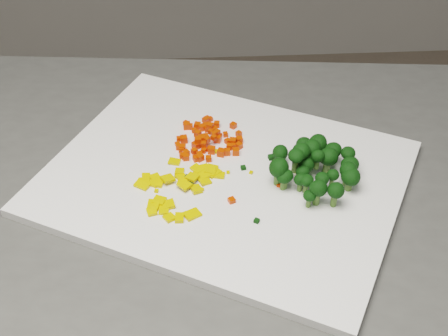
{
  "coord_description": "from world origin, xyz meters",
  "views": [
    {
      "loc": [
        -0.41,
        -0.51,
        1.45
      ],
      "look_at": [
        -0.37,
        0.12,
        0.92
      ],
      "focal_mm": 50.0,
      "sensor_mm": 36.0,
      "label": 1
    }
  ],
  "objects": [
    {
      "name": "stray_bit_13",
      "position": [
        -0.28,
        0.11,
        0.91
      ],
      "size": [
        0.01,
        0.01,
        0.0
      ],
      "primitive_type": "cube",
      "rotation": [
        0.0,
        0.0,
        0.88
      ],
      "color": "#E5B20C",
      "rests_on": "cutting_board"
    },
    {
      "name": "stray_bit_1",
      "position": [
        -0.42,
        0.11,
        0.91
      ],
      "size": [
        0.01,
        0.01,
        0.0
      ],
      "primitive_type": "cube",
      "rotation": [
        0.0,
        0.0,
        1.17
      ],
      "color": "black",
      "rests_on": "cutting_board"
    },
    {
      "name": "pepper_chunk_22",
      "position": [
        -0.39,
        0.12,
        0.91
      ],
      "size": [
        0.02,
        0.02,
        0.01
      ],
      "primitive_type": "cube",
      "rotation": [
        -0.09,
        0.08,
        2.98
      ],
      "color": "#E5B20C",
      "rests_on": "pepper_pile"
    },
    {
      "name": "broccoli_floret_16",
      "position": [
        -0.23,
        0.13,
        0.93
      ],
      "size": [
        0.03,
        0.03,
        0.03
      ],
      "primitive_type": null,
      "color": "black",
      "rests_on": "broccoli_pile"
    },
    {
      "name": "carrot_cube_56",
      "position": [
        -0.38,
        0.19,
        0.92
      ],
      "size": [
        0.01,
        0.01,
        0.01
      ],
      "primitive_type": "cube",
      "rotation": [
        0.0,
        0.0,
        1.23
      ],
      "color": "red",
      "rests_on": "carrot_pile"
    },
    {
      "name": "carrot_cube_29",
      "position": [
        -0.37,
        0.16,
        0.92
      ],
      "size": [
        0.01,
        0.01,
        0.01
      ],
      "primitive_type": "cube",
      "rotation": [
        0.0,
        0.0,
        3.11
      ],
      "color": "red",
      "rests_on": "carrot_pile"
    },
    {
      "name": "carrot_cube_11",
      "position": [
        -0.39,
        0.17,
        0.92
      ],
      "size": [
        0.01,
        0.01,
        0.01
      ],
      "primitive_type": "cube",
      "rotation": [
        0.0,
        0.0,
        2.61
      ],
      "color": "red",
      "rests_on": "carrot_pile"
    },
    {
      "name": "pepper_chunk_7",
      "position": [
        -0.39,
        0.12,
        0.91
      ],
      "size": [
        0.03,
        0.02,
        0.0
      ],
      "primitive_type": "cube",
      "rotation": [
        -0.05,
        -0.02,
        0.67
      ],
      "color": "#E5B20C",
      "rests_on": "pepper_pile"
    },
    {
      "name": "stray_bit_5",
      "position": [
        -0.37,
        0.12,
        0.91
      ],
      "size": [
        0.0,
        0.0,
        0.0
      ],
      "primitive_type": "cube",
      "rotation": [
        0.0,
        0.0,
        1.53
      ],
      "color": "#E5B20C",
      "rests_on": "cutting_board"
    },
    {
      "name": "stray_bit_3",
      "position": [
        -0.35,
        0.12,
        0.91
      ],
      "size": [
        0.01,
        0.01,
        0.0
      ],
      "primitive_type": "cube",
      "rotation": [
        0.0,
        0.0,
        0.15
      ],
      "color": "black",
      "rests_on": "cutting_board"
    },
    {
      "name": "broccoli_floret_2",
      "position": [
        -0.24,
        0.05,
        0.93
      ],
      "size": [
        0.03,
        0.03,
        0.03
      ],
      "primitive_type": null,
      "color": "black",
      "rests_on": "broccoli_pile"
    },
    {
      "name": "pepper_chunk_30",
      "position": [
        -0.48,
        0.11,
        0.91
      ],
      "size": [
        0.01,
        0.02,
        0.01
      ],
      "primitive_type": "cube",
      "rotation": [
        0.1,
        -0.07,
        1.62
      ],
      "color": "#E5B20C",
      "rests_on": "pepper_pile"
    },
    {
      "name": "broccoli_floret_14",
      "position": [
        -0.24,
        0.11,
        0.93
      ],
      "size": [
        0.04,
        0.04,
        0.04
      ],
      "primitive_type": null,
      "color": "black",
      "rests_on": "broccoli_pile"
    },
    {
      "name": "carrot_cube_1",
      "position": [
        -0.41,
        0.21,
        0.92
      ],
      "size": [
        0.01,
        0.01,
        0.01
      ],
      "primitive_type": "cube",
      "rotation": [
        0.0,
        0.0,
        1.63
      ],
      "color": "red",
      "rests_on": "carrot_pile"
    },
    {
      "name": "carrot_cube_15",
      "position": [
        -0.39,
        0.24,
        0.92
      ],
      "size": [
        0.01,
        0.01,
        0.01
      ],
      "primitive_type": "cube",
      "rotation": [
        0.0,
        0.0,
        0.54
      ],
      "color": "red",
      "rests_on": "carrot_pile"
    },
    {
      "name": "carrot_cube_18",
      "position": [
        -0.42,
        0.15,
        0.92
      ],
      "size": [
        0.01,
        0.01,
        0.01
      ],
      "primitive_type": "cube",
      "rotation": [
        0.0,
        0.0,
        1.63
      ],
      "color": "red",
      "rests_on": "carrot_pile"
    },
    {
      "name": "carrot_cube_47",
      "position": [
        -0.36,
        0.18,
        0.92
      ],
      "size": [
        0.01,
        0.01,
        0.01
      ],
      "primitive_type": "cube",
      "rotation": [
        0.0,
        0.0,
        1.38
      ],
      "color": "red",
      "rests_on": "carrot_pile"
    },
    {
      "name": "broccoli_pile",
      "position": [
        -0.26,
        0.1,
        0.94
      ],
      "size": [
        0.12,
        0.12,
        0.06
      ],
      "primitive_type": null,
      "color": "black",
      "rests_on": "cutting_board"
    },
    {
      "name": "pepper_chunk_24",
      "position": [
        -0.41,
        0.13,
        0.91
      ],
      "size": [
        0.02,
        0.02,
        0.01
      ],
      "primitive_type": "cube",
      "rotation": [
        -0.14,
        0.01,
        2.23
      ],
      "color": "#E5B20C",
      "rests_on": "pepper_pile"
    },
    {
      "name": "carrot_cube_30",
      "position": [
        -0.43,
        0.17,
        0.92
      ],
      "size": [
        0.01,
        0.01,
        0.01
      ],
      "primitive_type": "cube",
      "rotation": [
        0.0,
        0.0,
        2.96
      ],
      "color": "red",
      "rests_on": "carrot_pile"
    },
    {
      "name": "carrot_cube_42",
      "position": [
        -0.36,
        0.18,
        0.92
      ],
      "size": [
        0.01,
        0.01,
        0.01
      ],
      "primitive_type": "cube",
      "rotation": [
        0.0,
        0.0,
        1.35
      ],
      "color": "red",
      "rests_on": "carrot_pile"
    },
    {
      "name": "carrot_cube_28",
      "position": [
        -0.38,
        0.21,
        0.92
      ],
      "size": [
        0.01,
        0.01,
        0.01
      ],
      "primitive_type": "cube",
      "rotation": [
        0.0,
        0.0,
        2.09
      ],
      "color": "red",
      "rests_on": "carrot_pile"
    },
    {
      "name": "pepper_chunk_31",
      "position": [
        -0.43,
        0.1,
        0.92
      ],
      "size": [
        0.01,
        0.02,
        0.0
      ],
      "primitive_type": "cube",
      "rotation": [
        0.08,
        0.02,
        1.29
      ],
      "color": "#E5B20C",
      "rests_on": "pepper_pile"
    },
    {
      "name": "pepper_chunk_8",
      "position": [
        -0.4,
        0.13,
        0.91
      ],
      "size": [
        0.02,
        0.01,
        0.01
      ],
      "primitive_type": "cube",
      "rotation": [
        0.05,
        -0.11,
        0.18
      ],
      "color": "#E5B20C",
      "rests_on": "pepper_pile"
    },
    {
      "name": "pepper_chunk_1",
      "position": [
        -0.46,
        0.11,
        0.91
      ],
      "size": [
        0.02,
        0.02,
        0.0
      ],
      "primitive_type": "cube",
      "rotation": [
        0.05,
        -0.01,
        0.43
      ],
      "color": "#E5B20C",
      "rests_on": "pepper_pile"
    },
    {
      "name": "pepper_chunk_13",
      "position": [
        -0.42,
        0.1,
        0.92
      ],
      "size": [
        0.02,
        0.02,
        0.0
      ],
      "primitive_type": "cube",
      "rotation": [
        0.03,
        0.07,
        1.02
      ],
      "color": "#E5B20C",
      "rests_on": "pepper_pile"
    },
    {
      "name": "carrot_cube_36",
      "position": [
        -0.42,
        0.22,
        0.92
      ],
      "size": [
        0.01,
        0.01,
        0.01
      ],
      "primitive_type": "cube",
      "rotation": [
        0.0,
        0.0,
        0.7
      ],
      "color": "red",
      "rests_on": "carrot_pile"
    },
    {
      "name": "pepper_chunk_0",
      "position": [
        -0.46,
        0.1,
        0.91
      ],
      "size": [
        0.02,
        0.02,
        0.0
      ],
      "primitive_type": "cube",
      "rotation": [
        -0.03,
        -0.02,
        1.31
      ],
      "color": "#E5B20C",
      "rests_on": "pepper_pile"
    },
    {
      "name": "carrot_cube_4",
      "position": [
        -0.4,
        0.18,
        0.92
      ],
      "size": [
        0.01,
        0.01,
        0.01
      ],
      "primitive_type": "cube",
      "rotation": [
        0.0,
        0.0,
        0.89
      ],
      "color": "red",
      "rests_on": "carrot_pile"
    },
    {
      "name": "broccoli_floret_11",
      "position": [
        -0.3,
        0.13,
        0.93
      ],
      "size": [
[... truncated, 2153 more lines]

